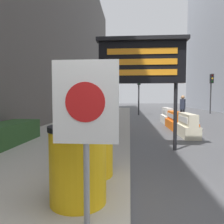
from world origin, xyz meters
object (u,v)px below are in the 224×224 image
traffic_cone_near (175,114)px  traffic_light_far_side (211,85)px  message_board (142,63)px  jersey_barrier_orange_far (175,121)px  warning_sign (86,113)px  jersey_barrier_cream (187,126)px  pedestrian_worker (183,106)px  barrel_drum_foreground (78,164)px  jersey_barrier_white (167,116)px  traffic_light_near_curb (139,86)px  traffic_cone_mid (198,124)px  barrel_drum_middle (92,147)px

traffic_cone_near → traffic_light_far_side: bearing=52.6°
message_board → jersey_barrier_orange_far: (1.84, 4.48, -2.05)m
message_board → warning_sign: bearing=-100.5°
traffic_light_far_side → jersey_barrier_cream: bearing=-113.0°
traffic_cone_near → pedestrian_worker: size_ratio=0.45×
barrel_drum_foreground → jersey_barrier_white: 10.54m
jersey_barrier_orange_far → message_board: bearing=-112.4°
jersey_barrier_orange_far → jersey_barrier_white: size_ratio=1.11×
message_board → jersey_barrier_orange_far: bearing=67.6°
jersey_barrier_orange_far → traffic_light_near_curb: traffic_light_near_curb is taller
traffic_cone_mid → traffic_light_near_curb: bearing=105.3°
barrel_drum_middle → jersey_barrier_white: size_ratio=0.53×
warning_sign → traffic_light_far_side: bearing=67.2°
jersey_barrier_orange_far → pedestrian_worker: pedestrian_worker is taller
barrel_drum_middle → jersey_barrier_cream: bearing=59.6°
message_board → traffic_light_far_side: bearing=64.1°
barrel_drum_middle → traffic_light_near_curb: size_ratio=0.28×
jersey_barrier_orange_far → jersey_barrier_white: bearing=90.0°
jersey_barrier_white → traffic_light_near_curb: traffic_light_near_curb is taller
traffic_cone_near → traffic_light_far_side: traffic_light_far_side is taller
warning_sign → traffic_light_near_curb: size_ratio=0.49×
barrel_drum_foreground → pedestrian_worker: size_ratio=0.60×
jersey_barrier_white → traffic_cone_near: 2.44m
traffic_light_far_side → traffic_cone_near: bearing=-127.4°
warning_sign → jersey_barrier_cream: 6.82m
barrel_drum_middle → traffic_light_near_curb: 15.20m
jersey_barrier_cream → message_board: bearing=-129.3°
traffic_light_near_curb → pedestrian_worker: 6.00m
jersey_barrier_orange_far → pedestrian_worker: size_ratio=1.25×
barrel_drum_foreground → pedestrian_worker: (3.78, 10.69, 0.33)m
traffic_light_near_curb → jersey_barrier_white: bearing=-76.5°
message_board → jersey_barrier_white: bearing=74.6°
jersey_barrier_cream → jersey_barrier_white: 4.46m
traffic_cone_mid → pedestrian_worker: pedestrian_worker is taller
barrel_drum_foreground → traffic_cone_near: 12.97m
traffic_cone_near → traffic_light_near_curb: 4.74m
traffic_cone_near → pedestrian_worker: bearing=-87.2°
warning_sign → pedestrian_worker: 11.79m
barrel_drum_middle → pedestrian_worker: bearing=68.8°
jersey_barrier_white → traffic_light_far_side: traffic_light_far_side is taller
traffic_light_far_side → traffic_light_near_curb: bearing=-161.8°
barrel_drum_foreground → traffic_cone_mid: barrel_drum_foreground is taller
barrel_drum_middle → warning_sign: (0.20, -1.50, 0.67)m
barrel_drum_foreground → traffic_light_far_side: 20.01m
barrel_drum_foreground → barrel_drum_middle: (0.01, 0.96, 0.00)m
jersey_barrier_cream → traffic_light_far_side: traffic_light_far_side is taller
jersey_barrier_orange_far → warning_sign: bearing=-107.0°
barrel_drum_foreground → jersey_barrier_orange_far: barrel_drum_foreground is taller
jersey_barrier_orange_far → pedestrian_worker: (0.99, 2.76, 0.60)m
barrel_drum_middle → jersey_barrier_orange_far: barrel_drum_middle is taller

